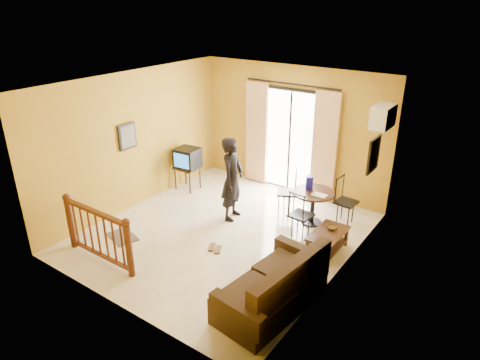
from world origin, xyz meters
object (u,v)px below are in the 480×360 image
Objects in this scene: television at (188,158)px; standing_person at (232,179)px; sofa at (274,290)px; dining_table at (313,198)px; coffee_table at (328,239)px.

standing_person is at bearing -22.46° from television.
standing_person reaches higher than television.
television reaches higher than sofa.
coffee_table is (0.68, -0.78, -0.27)m from dining_table.
sofa is 2.85m from standing_person.
standing_person reaches higher than sofa.
coffee_table is 0.52× the size of standing_person.
standing_person is (1.63, -0.53, 0.08)m from television.
sofa is at bearing -89.79° from coffee_table.
dining_table is at bearing 131.13° from coffee_table.
dining_table is at bearing -1.01° from television.
television is 3.80m from coffee_table.
coffee_table is at bearing 96.73° from sofa.
television is 1.72m from standing_person.
sofa is at bearing -144.68° from standing_person.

